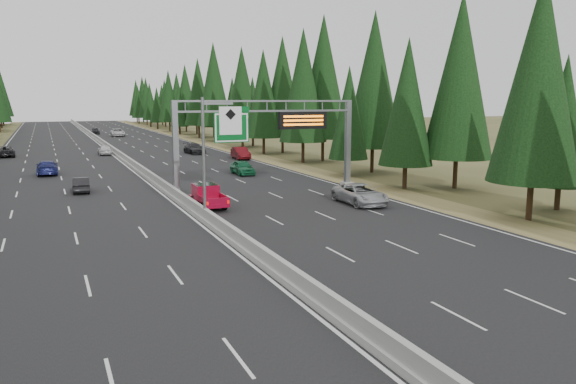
# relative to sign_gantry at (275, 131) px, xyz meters

# --- Properties ---
(road) EXTENTS (32.00, 260.00, 0.08)m
(road) POSITION_rel_sign_gantry_xyz_m (-8.92, 45.12, -5.23)
(road) COLOR black
(road) RESTS_ON ground
(shoulder_right) EXTENTS (3.60, 260.00, 0.06)m
(shoulder_right) POSITION_rel_sign_gantry_xyz_m (8.88, 45.12, -5.24)
(shoulder_right) COLOR olive
(shoulder_right) RESTS_ON ground
(median_barrier) EXTENTS (0.70, 260.00, 0.85)m
(median_barrier) POSITION_rel_sign_gantry_xyz_m (-8.92, 45.12, -4.85)
(median_barrier) COLOR gray
(median_barrier) RESTS_ON road
(sign_gantry) EXTENTS (16.75, 0.98, 7.80)m
(sign_gantry) POSITION_rel_sign_gantry_xyz_m (0.00, 0.00, 0.00)
(sign_gantry) COLOR slate
(sign_gantry) RESTS_ON road
(hov_sign_pole) EXTENTS (2.80, 0.50, 8.00)m
(hov_sign_pole) POSITION_rel_sign_gantry_xyz_m (-8.33, -9.92, -0.54)
(hov_sign_pole) COLOR slate
(hov_sign_pole) RESTS_ON road
(tree_row_right) EXTENTS (11.39, 245.20, 18.59)m
(tree_row_right) POSITION_rel_sign_gantry_xyz_m (13.15, 29.64, 3.82)
(tree_row_right) COLOR black
(tree_row_right) RESTS_ON ground
(silver_minivan) EXTENTS (2.65, 5.53, 1.52)m
(silver_minivan) POSITION_rel_sign_gantry_xyz_m (3.50, -8.63, -4.43)
(silver_minivan) COLOR #A1A1A5
(silver_minivan) RESTS_ON road
(red_pickup) EXTENTS (1.77, 4.96, 1.62)m
(red_pickup) POSITION_rel_sign_gantry_xyz_m (-7.42, -4.88, -4.29)
(red_pickup) COLOR black
(red_pickup) RESTS_ON road
(car_ahead_green) EXTENTS (1.88, 4.45, 1.50)m
(car_ahead_green) POSITION_rel_sign_gantry_xyz_m (0.82, 11.12, -4.44)
(car_ahead_green) COLOR #17643B
(car_ahead_green) RESTS_ON road
(car_ahead_dkred) EXTENTS (2.08, 4.98, 1.60)m
(car_ahead_dkred) POSITION_rel_sign_gantry_xyz_m (5.58, 25.82, -4.39)
(car_ahead_dkred) COLOR #550C11
(car_ahead_dkred) RESTS_ON road
(car_ahead_dkgrey) EXTENTS (2.53, 5.36, 1.51)m
(car_ahead_dkgrey) POSITION_rel_sign_gantry_xyz_m (1.80, 35.69, -4.43)
(car_ahead_dkgrey) COLOR black
(car_ahead_dkgrey) RESTS_ON road
(car_ahead_white) EXTENTS (3.09, 6.08, 1.65)m
(car_ahead_white) POSITION_rel_sign_gantry_xyz_m (-3.69, 80.97, -4.37)
(car_ahead_white) COLOR #BBBBBB
(car_ahead_white) RESTS_ON road
(car_ahead_far) EXTENTS (1.84, 4.33, 1.46)m
(car_ahead_far) POSITION_rel_sign_gantry_xyz_m (-7.42, 91.35, -4.46)
(car_ahead_far) COLOR black
(car_ahead_far) RESTS_ON road
(car_onc_near) EXTENTS (1.58, 3.96, 1.28)m
(car_onc_near) POSITION_rel_sign_gantry_xyz_m (-15.58, 5.74, -4.55)
(car_onc_near) COLOR black
(car_onc_near) RESTS_ON road
(car_onc_blue) EXTENTS (2.13, 5.17, 1.50)m
(car_onc_blue) POSITION_rel_sign_gantry_xyz_m (-18.17, 19.24, -4.44)
(car_onc_blue) COLOR navy
(car_onc_blue) RESTS_ON road
(car_onc_white) EXTENTS (1.70, 4.22, 1.44)m
(car_onc_white) POSITION_rel_sign_gantry_xyz_m (-10.42, 39.29, -4.47)
(car_onc_white) COLOR silver
(car_onc_white) RESTS_ON road
(car_onc_far) EXTENTS (2.84, 5.59, 1.51)m
(car_onc_far) POSITION_rel_sign_gantry_xyz_m (-23.42, 41.81, -4.43)
(car_onc_far) COLOR black
(car_onc_far) RESTS_ON road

